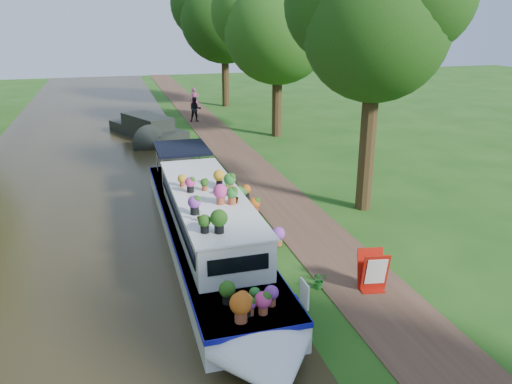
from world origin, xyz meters
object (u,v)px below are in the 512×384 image
object	(u,v)px
plant_boat	(209,227)
second_boat	(148,129)
pedestrian_pink	(195,100)
sandwich_board	(373,273)
pedestrian_dark	(195,109)

from	to	relation	value
plant_boat	second_boat	world-z (taller)	plant_boat
second_boat	pedestrian_pink	world-z (taller)	pedestrian_pink
second_boat	sandwich_board	world-z (taller)	second_boat
plant_boat	sandwich_board	xyz separation A→B (m)	(3.53, -3.21, -0.35)
sandwich_board	pedestrian_dark	distance (m)	22.66
plant_boat	second_boat	distance (m)	15.68
sandwich_board	pedestrian_dark	size ratio (longest dim) A/B	0.65
pedestrian_dark	sandwich_board	bearing A→B (deg)	-84.50
second_boat	plant_boat	bearing A→B (deg)	-112.97
second_boat	pedestrian_dark	distance (m)	5.10
plant_boat	sandwich_board	distance (m)	4.78
plant_boat	pedestrian_pink	xyz separation A→B (m)	(3.41, 22.73, 0.08)
second_boat	sandwich_board	distance (m)	19.30
sandwich_board	pedestrian_pink	world-z (taller)	pedestrian_pink
plant_boat	pedestrian_dark	xyz separation A→B (m)	(2.90, 19.45, -0.01)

